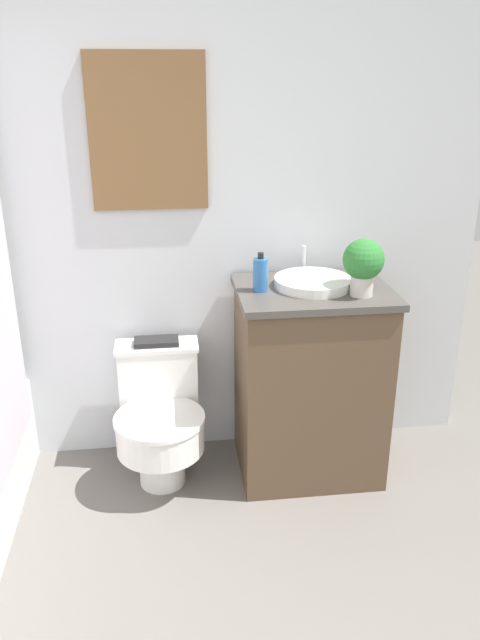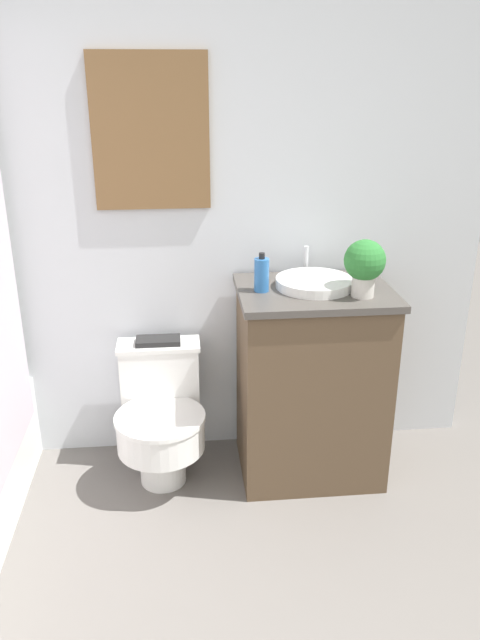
{
  "view_description": "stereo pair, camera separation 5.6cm",
  "coord_description": "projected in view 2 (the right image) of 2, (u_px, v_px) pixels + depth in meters",
  "views": [
    {
      "loc": [
        0.17,
        -0.38,
        1.75
      ],
      "look_at": [
        0.45,
        1.89,
        0.84
      ],
      "focal_mm": 35.0,
      "sensor_mm": 36.0,
      "label": 1
    },
    {
      "loc": [
        0.22,
        -0.39,
        1.75
      ],
      "look_at": [
        0.45,
        1.89,
        0.84
      ],
      "focal_mm": 35.0,
      "sensor_mm": 36.0,
      "label": 2
    }
  ],
  "objects": [
    {
      "name": "wall_back",
      "position": [
        127.0,
        194.0,
        2.71
      ],
      "size": [
        3.25,
        0.07,
        2.5
      ],
      "color": "silver",
      "rests_on": "ground_plane"
    },
    {
      "name": "vanity",
      "position": [
        311.0,
        382.0,
        2.81
      ],
      "size": [
        0.66,
        0.51,
        0.89
      ],
      "color": "brown",
      "rests_on": "ground_plane"
    },
    {
      "name": "sink",
      "position": [
        314.0,
        283.0,
        2.66
      ],
      "size": [
        0.33,
        0.37,
        0.13
      ],
      "color": "white",
      "rests_on": "vanity"
    },
    {
      "name": "soap_bottle",
      "position": [
        262.0,
        275.0,
        2.59
      ],
      "size": [
        0.06,
        0.06,
        0.17
      ],
      "color": "#2D6BB2",
      "rests_on": "vanity"
    },
    {
      "name": "book_on_tank",
      "position": [
        158.0,
        341.0,
        2.81
      ],
      "size": [
        0.2,
        0.1,
        0.02
      ],
      "color": "black",
      "rests_on": "toilet"
    },
    {
      "name": "potted_plant",
      "position": [
        365.0,
        264.0,
        2.51
      ],
      "size": [
        0.17,
        0.17,
        0.24
      ],
      "color": "beige",
      "rests_on": "vanity"
    },
    {
      "name": "toilet",
      "position": [
        161.0,
        416.0,
        2.8
      ],
      "size": [
        0.4,
        0.51,
        0.61
      ],
      "color": "white",
      "rests_on": "ground_plane"
    }
  ]
}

